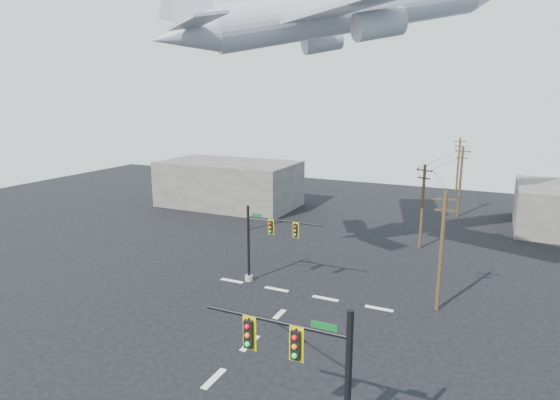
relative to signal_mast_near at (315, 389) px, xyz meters
The scene contains 11 objects.
ground 9.02m from the signal_mast_near, 151.22° to the left, with size 120.00×120.00×0.00m, color black.
lane_markings 12.31m from the signal_mast_near, 127.62° to the left, with size 14.00×21.20×0.01m.
signal_mast_near is the anchor object (origin of this frame).
signal_mast_far 19.61m from the signal_mast_near, 122.54° to the left, with size 6.52×0.69×6.26m.
utility_pole_a 17.67m from the signal_mast_near, 81.59° to the left, with size 1.70×0.31×8.51m.
utility_pole_b 30.87m from the signal_mast_near, 91.17° to the left, with size 1.58×0.80×8.31m.
utility_pole_c 45.61m from the signal_mast_near, 87.87° to the left, with size 1.77×0.45×8.70m.
utility_pole_d 62.03m from the signal_mast_near, 89.83° to the left, with size 1.65×0.79×8.42m.
power_lines 39.84m from the signal_mast_near, 88.82° to the left, with size 4.74×44.57×0.16m.
airliner 26.64m from the signal_mast_near, 104.58° to the left, with size 24.72×23.43×8.07m.
building_left 47.44m from the signal_mast_near, 124.88° to the left, with size 18.00×10.00×6.00m, color slate.
Camera 1 is at (12.50, -18.57, 14.67)m, focal length 30.00 mm.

